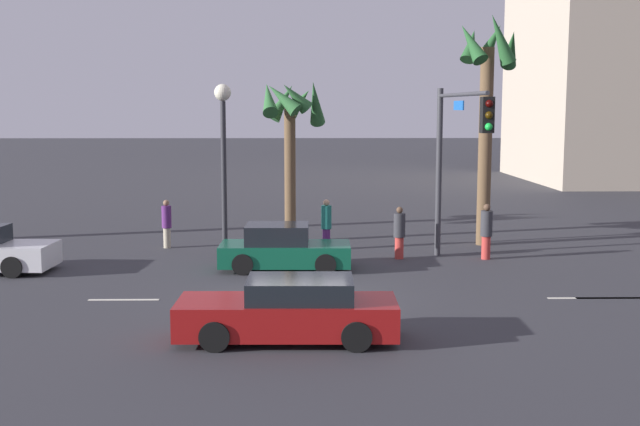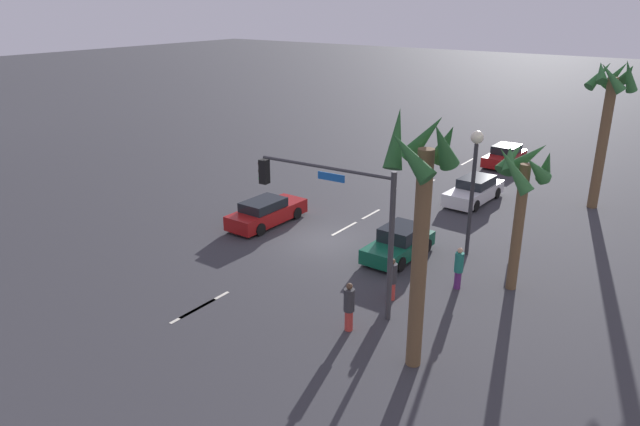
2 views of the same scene
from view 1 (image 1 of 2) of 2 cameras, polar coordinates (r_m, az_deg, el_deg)
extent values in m
plane|color=#333338|center=(20.83, -1.52, -6.20)|extent=(220.00, 220.00, 0.00)
cube|color=silver|center=(21.37, -13.89, -6.06)|extent=(1.83, 0.14, 0.01)
cube|color=silver|center=(20.93, -6.83, -6.17)|extent=(2.26, 0.14, 0.01)
cube|color=silver|center=(22.36, 20.59, -5.72)|extent=(2.25, 0.14, 0.01)
cube|color=silver|center=(22.15, 19.16, -5.77)|extent=(2.55, 0.14, 0.01)
cylinder|color=black|center=(26.49, -19.79, -2.97)|extent=(0.65, 0.25, 0.64)
cylinder|color=black|center=(25.02, -21.17, -3.63)|extent=(0.65, 0.25, 0.64)
cube|color=#0F5138|center=(24.51, -2.51, -2.95)|extent=(4.01, 1.76, 0.65)
cube|color=black|center=(24.42, -3.08, -1.51)|extent=(1.94, 1.53, 0.60)
cylinder|color=black|center=(25.31, 0.37, -2.99)|extent=(0.64, 0.23, 0.64)
cylinder|color=black|center=(23.74, 0.40, -3.70)|extent=(0.64, 0.23, 0.64)
cylinder|color=black|center=(25.41, -5.22, -2.98)|extent=(0.64, 0.23, 0.64)
cylinder|color=black|center=(23.85, -5.56, -3.68)|extent=(0.64, 0.23, 0.64)
cube|color=maroon|center=(17.14, -2.38, -7.43)|extent=(4.70, 1.74, 0.73)
cube|color=black|center=(16.99, -1.44, -5.48)|extent=(2.27, 1.50, 0.47)
cylinder|color=black|center=(16.57, -7.56, -8.75)|extent=(0.64, 0.23, 0.64)
cylinder|color=black|center=(18.06, -6.91, -7.36)|extent=(0.64, 0.23, 0.64)
cylinder|color=black|center=(16.45, 2.63, -8.82)|extent=(0.64, 0.23, 0.64)
cylinder|color=black|center=(17.95, 2.40, -7.41)|extent=(0.64, 0.23, 0.64)
cylinder|color=#38383D|center=(26.88, 8.51, 2.87)|extent=(0.20, 0.20, 5.59)
cylinder|color=#38383D|center=(24.15, 10.09, 8.36)|extent=(0.46, 5.45, 0.12)
cube|color=black|center=(21.51, 11.88, 6.89)|extent=(0.34, 0.34, 0.95)
sphere|color=#360503|center=(21.34, 12.04, 7.67)|extent=(0.20, 0.20, 0.20)
sphere|color=#392605|center=(21.34, 12.02, 6.87)|extent=(0.20, 0.20, 0.20)
sphere|color=green|center=(21.35, 12.00, 6.06)|extent=(0.20, 0.20, 0.20)
cube|color=#1959B2|center=(24.41, 9.91, 7.60)|extent=(0.11, 1.10, 0.28)
cylinder|color=#2D2D33|center=(26.76, -6.89, 2.43)|extent=(0.18, 0.18, 5.17)
sphere|color=#F2EACC|center=(26.65, -6.99, 8.57)|extent=(0.56, 0.56, 0.56)
cylinder|color=#59266B|center=(27.91, 0.46, -1.89)|extent=(0.34, 0.34, 0.74)
cylinder|color=#1E7266|center=(27.79, 0.46, -0.30)|extent=(0.46, 0.46, 0.81)
sphere|color=tan|center=(27.73, 0.46, 0.75)|extent=(0.22, 0.22, 0.22)
cylinder|color=#BF3833|center=(26.39, 5.69, -2.50)|extent=(0.41, 0.41, 0.72)
cylinder|color=#333338|center=(26.27, 5.71, -0.87)|extent=(0.54, 0.54, 0.79)
sphere|color=brown|center=(26.20, 5.73, 0.21)|extent=(0.21, 0.21, 0.21)
cylinder|color=#B2A58C|center=(28.79, -10.90, -1.76)|extent=(0.29, 0.29, 0.72)
cylinder|color=#59266B|center=(28.68, -10.94, -0.27)|extent=(0.39, 0.39, 0.79)
sphere|color=#8C664C|center=(28.62, -10.96, 0.72)|extent=(0.21, 0.21, 0.21)
cylinder|color=#BF3833|center=(26.74, 11.80, -2.44)|extent=(0.33, 0.33, 0.77)
cylinder|color=#333338|center=(26.62, 11.85, -0.74)|extent=(0.45, 0.45, 0.84)
sphere|color=brown|center=(26.55, 11.88, 0.40)|extent=(0.23, 0.23, 0.23)
cylinder|color=brown|center=(29.21, 11.74, 4.61)|extent=(0.48, 0.48, 7.06)
cone|color=#235628|center=(29.35, 13.52, 11.38)|extent=(0.73, 1.64, 1.48)
cone|color=#235628|center=(29.91, 12.20, 11.89)|extent=(1.23, 0.96, 1.42)
cone|color=#235628|center=(29.47, 10.77, 11.74)|extent=(1.06, 1.23, 1.36)
cone|color=#235628|center=(28.71, 10.78, 11.91)|extent=(1.23, 1.51, 1.60)
cone|color=#235628|center=(28.51, 12.80, 12.08)|extent=(1.31, 0.87, 1.83)
cylinder|color=brown|center=(29.38, -2.16, 2.94)|extent=(0.41, 0.41, 5.18)
cone|color=#2D6633|center=(29.14, -0.33, 7.93)|extent=(0.80, 1.73, 1.80)
cone|color=#2D6633|center=(29.77, -1.48, 7.96)|extent=(1.34, 1.19, 1.24)
cone|color=#2D6633|center=(29.96, -2.70, 7.96)|extent=(1.38, 1.00, 1.53)
cone|color=#2D6633|center=(29.18, -3.71, 8.22)|extent=(0.81, 1.59, 1.46)
cone|color=#2D6633|center=(28.65, -2.71, 8.23)|extent=(1.52, 1.02, 1.32)
cone|color=#2D6633|center=(28.72, -1.78, 8.34)|extent=(1.37, 0.97, 1.24)
camera|label=2|loc=(41.66, 30.74, 14.88)|focal=32.95mm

